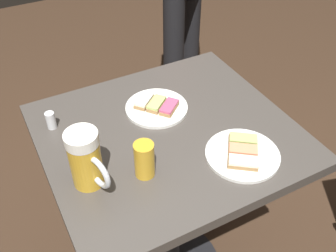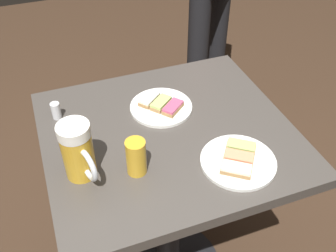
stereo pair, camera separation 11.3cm
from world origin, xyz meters
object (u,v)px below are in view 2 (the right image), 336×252
plate_near (161,106)px  salt_shaker (56,111)px  beer_mug (78,152)px  plate_far (238,160)px  beer_glass_small (136,157)px

plate_near → salt_shaker: 0.32m
salt_shaker → beer_mug: bearing=-173.6°
beer_mug → salt_shaker: bearing=6.4°
plate_near → plate_far: bearing=-158.7°
plate_near → salt_shaker: bearing=77.9°
beer_glass_small → salt_shaker: bearing=29.1°
plate_far → beer_glass_small: bearing=75.9°
beer_mug → plate_far: bearing=-104.7°
plate_near → beer_mug: (-0.19, 0.28, 0.07)m
beer_glass_small → salt_shaker: (0.30, 0.17, -0.02)m
plate_near → salt_shaker: size_ratio=3.66×
beer_mug → beer_glass_small: size_ratio=1.58×
beer_mug → plate_near: bearing=-56.3°
plate_near → beer_mug: bearing=123.7°
plate_far → beer_mug: 0.42m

